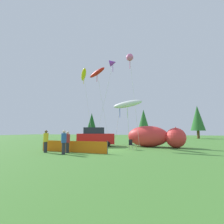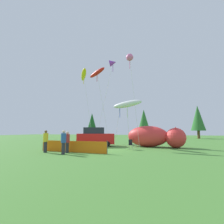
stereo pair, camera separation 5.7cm
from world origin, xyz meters
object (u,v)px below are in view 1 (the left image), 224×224
(folding_chair, at_px, (132,144))
(spectator_in_yellow_shirt, at_px, (68,141))
(kite_blue_box, at_px, (120,107))
(spectator_in_white_shirt, at_px, (46,140))
(kite_red_lizard, at_px, (97,73))
(parked_car, at_px, (95,137))
(inflatable_cat, at_px, (154,137))
(kite_purple_delta, at_px, (113,63))
(kite_pink_octopus, at_px, (130,58))
(spectator_in_blue_shirt, at_px, (64,141))
(kite_white_ghost, at_px, (127,104))
(kite_yellow_hero, at_px, (84,75))

(folding_chair, distance_m, spectator_in_yellow_shirt, 5.83)
(kite_blue_box, bearing_deg, spectator_in_white_shirt, -114.43)
(kite_blue_box, bearing_deg, kite_red_lizard, 153.96)
(parked_car, relative_size, spectator_in_white_shirt, 2.53)
(inflatable_cat, relative_size, spectator_in_white_shirt, 3.56)
(inflatable_cat, relative_size, kite_red_lizard, 0.59)
(parked_car, xyz_separation_m, kite_purple_delta, (0.88, 3.88, 10.09))
(spectator_in_yellow_shirt, xyz_separation_m, spectator_in_white_shirt, (-1.82, -0.32, 0.05))
(inflatable_cat, xyz_separation_m, kite_blue_box, (-4.04, 0.79, 3.53))
(inflatable_cat, bearing_deg, kite_pink_octopus, -144.95)
(kite_pink_octopus, height_order, kite_red_lizard, kite_red_lizard)
(parked_car, relative_size, kite_red_lizard, 0.42)
(spectator_in_blue_shirt, bearing_deg, kite_white_ghost, 53.18)
(inflatable_cat, bearing_deg, kite_blue_box, 177.72)
(kite_pink_octopus, xyz_separation_m, kite_red_lizard, (-5.58, 3.82, 0.11))
(spectator_in_yellow_shirt, height_order, kite_purple_delta, kite_purple_delta)
(spectator_in_blue_shirt, distance_m, kite_white_ghost, 7.04)
(kite_white_ghost, bearing_deg, spectator_in_blue_shirt, -126.82)
(folding_chair, height_order, kite_yellow_hero, kite_yellow_hero)
(folding_chair, relative_size, kite_pink_octopus, 0.09)
(spectator_in_white_shirt, bearing_deg, kite_pink_octopus, 49.52)
(kite_yellow_hero, distance_m, kite_purple_delta, 4.39)
(parked_car, height_order, kite_white_ghost, kite_white_ghost)
(spectator_in_white_shirt, bearing_deg, kite_yellow_hero, 98.29)
(kite_yellow_hero, height_order, kite_purple_delta, kite_purple_delta)
(spectator_in_white_shirt, relative_size, kite_pink_octopus, 0.17)
(kite_white_ghost, relative_size, kite_red_lizard, 0.45)
(spectator_in_blue_shirt, bearing_deg, kite_pink_octopus, 62.91)
(folding_chair, height_order, kite_red_lizard, kite_red_lizard)
(inflatable_cat, relative_size, spectator_in_yellow_shirt, 3.76)
(inflatable_cat, relative_size, spectator_in_blue_shirt, 3.57)
(kite_red_lizard, bearing_deg, spectator_in_blue_shirt, -79.47)
(kite_white_ghost, relative_size, kite_yellow_hero, 0.48)
(kite_white_ghost, xyz_separation_m, kite_red_lizard, (-5.73, 5.84, 5.64))
(spectator_in_yellow_shirt, bearing_deg, inflatable_cat, 50.49)
(kite_white_ghost, relative_size, kite_pink_octopus, 0.47)
(kite_blue_box, distance_m, kite_red_lizard, 6.86)
(inflatable_cat, bearing_deg, spectator_in_blue_shirt, -117.19)
(parked_car, height_order, kite_red_lizard, kite_red_lizard)
(spectator_in_yellow_shirt, bearing_deg, spectator_in_white_shirt, -170.04)
(spectator_in_yellow_shirt, distance_m, kite_white_ghost, 6.63)
(folding_chair, xyz_separation_m, spectator_in_white_shirt, (-6.17, -4.18, 0.43))
(inflatable_cat, distance_m, kite_red_lizard, 12.18)
(spectator_in_blue_shirt, xyz_separation_m, kite_yellow_hero, (-3.26, 9.15, 8.29))
(spectator_in_blue_shirt, bearing_deg, spectator_in_yellow_shirt, 102.42)
(kite_pink_octopus, bearing_deg, kite_yellow_hero, 162.42)
(kite_white_ghost, bearing_deg, kite_blue_box, 115.29)
(folding_chair, distance_m, inflatable_cat, 3.92)
(folding_chair, bearing_deg, kite_red_lizard, 161.25)
(parked_car, xyz_separation_m, kite_white_ghost, (4.29, -2.06, 3.27))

